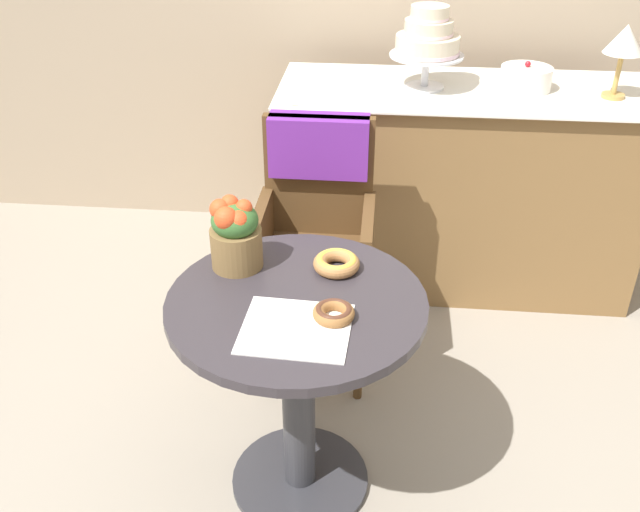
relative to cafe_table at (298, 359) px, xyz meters
name	(u,v)px	position (x,y,z in m)	size (l,w,h in m)	color
ground_plane	(300,480)	(0.00, 0.00, -0.51)	(8.00, 8.00, 0.00)	gray
cafe_table	(298,359)	(0.00, 0.00, 0.00)	(0.72, 0.72, 0.72)	#332D33
wicker_chair	(316,208)	(-0.02, 0.69, 0.13)	(0.42, 0.45, 0.95)	brown
paper_napkin	(296,329)	(0.02, -0.13, 0.21)	(0.28, 0.25, 0.00)	white
donut_front	(334,312)	(0.11, -0.08, 0.23)	(0.11, 0.11, 0.04)	#936033
donut_mid	(336,263)	(0.10, 0.16, 0.24)	(0.14, 0.14, 0.04)	#AD7542
flower_vase	(235,232)	(-0.19, 0.16, 0.32)	(0.15, 0.15, 0.22)	brown
display_counter	(457,187)	(0.55, 1.30, -0.05)	(1.56, 0.62, 0.90)	olive
tiered_cake_stand	(428,39)	(0.37, 1.30, 0.59)	(0.30, 0.30, 0.33)	silver
round_layer_cake	(526,78)	(0.78, 1.32, 0.44)	(0.21, 0.21, 0.12)	white
table_lamp	(625,42)	(1.11, 1.25, 0.61)	(0.15, 0.15, 0.28)	#B28C47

